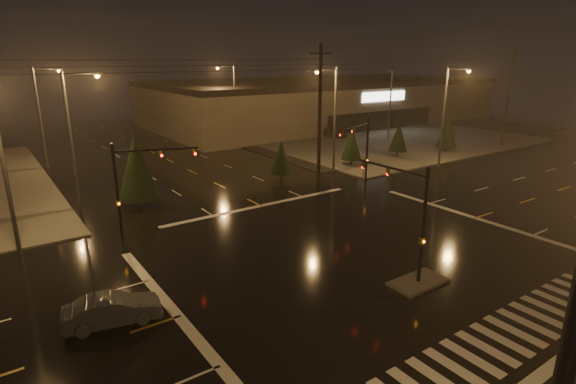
# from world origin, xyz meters

# --- Properties ---
(ground) EXTENTS (140.00, 140.00, 0.00)m
(ground) POSITION_xyz_m (0.00, 0.00, 0.00)
(ground) COLOR black
(ground) RESTS_ON ground
(sidewalk_ne) EXTENTS (36.00, 36.00, 0.12)m
(sidewalk_ne) POSITION_xyz_m (30.00, 30.00, 0.06)
(sidewalk_ne) COLOR #4A4742
(sidewalk_ne) RESTS_ON ground
(median_island) EXTENTS (3.00, 1.60, 0.15)m
(median_island) POSITION_xyz_m (0.00, -4.00, 0.07)
(median_island) COLOR #4A4742
(median_island) RESTS_ON ground
(crosswalk) EXTENTS (15.00, 2.60, 0.01)m
(crosswalk) POSITION_xyz_m (0.00, -9.00, 0.01)
(crosswalk) COLOR beige
(crosswalk) RESTS_ON ground
(stop_bar_near) EXTENTS (16.00, 0.50, 0.01)m
(stop_bar_near) POSITION_xyz_m (0.00, -11.00, 0.01)
(stop_bar_near) COLOR beige
(stop_bar_near) RESTS_ON ground
(stop_bar_far) EXTENTS (16.00, 0.50, 0.01)m
(stop_bar_far) POSITION_xyz_m (0.00, 11.00, 0.01)
(stop_bar_far) COLOR beige
(stop_bar_far) RESTS_ON ground
(parking_lot) EXTENTS (50.00, 24.00, 0.08)m
(parking_lot) POSITION_xyz_m (35.00, 28.00, 0.04)
(parking_lot) COLOR black
(parking_lot) RESTS_ON ground
(retail_building) EXTENTS (60.20, 28.30, 7.20)m
(retail_building) POSITION_xyz_m (35.00, 45.99, 3.84)
(retail_building) COLOR brown
(retail_building) RESTS_ON ground
(signal_mast_median) EXTENTS (0.25, 4.59, 6.00)m
(signal_mast_median) POSITION_xyz_m (0.00, -3.07, 3.75)
(signal_mast_median) COLOR black
(signal_mast_median) RESTS_ON ground
(signal_mast_ne) EXTENTS (4.84, 1.86, 6.00)m
(signal_mast_ne) POSITION_xyz_m (9.50, 10.14, 3.79)
(signal_mast_ne) COLOR black
(signal_mast_ne) RESTS_ON ground
(signal_mast_nw) EXTENTS (4.84, 1.86, 6.00)m
(signal_mast_nw) POSITION_xyz_m (-9.50, 10.14, 3.79)
(signal_mast_nw) COLOR black
(signal_mast_nw) RESTS_ON ground
(streetlight_1) EXTENTS (2.77, 0.32, 10.00)m
(streetlight_1) POSITION_xyz_m (-11.18, 18.00, 5.80)
(streetlight_1) COLOR #38383A
(streetlight_1) RESTS_ON ground
(streetlight_2) EXTENTS (2.77, 0.32, 10.00)m
(streetlight_2) POSITION_xyz_m (-11.18, 34.00, 5.80)
(streetlight_2) COLOR #38383A
(streetlight_2) RESTS_ON ground
(streetlight_3) EXTENTS (2.77, 0.32, 10.00)m
(streetlight_3) POSITION_xyz_m (11.18, 16.00, 5.80)
(streetlight_3) COLOR #38383A
(streetlight_3) RESTS_ON ground
(streetlight_4) EXTENTS (2.77, 0.32, 10.00)m
(streetlight_4) POSITION_xyz_m (11.18, 36.00, 5.80)
(streetlight_4) COLOR #38383A
(streetlight_4) RESTS_ON ground
(streetlight_5) EXTENTS (0.32, 2.77, 10.00)m
(streetlight_5) POSITION_xyz_m (-16.00, 11.18, 5.80)
(streetlight_5) COLOR #38383A
(streetlight_5) RESTS_ON ground
(streetlight_6) EXTENTS (0.32, 2.77, 10.00)m
(streetlight_6) POSITION_xyz_m (22.00, 11.18, 5.80)
(streetlight_6) COLOR #38383A
(streetlight_6) RESTS_ON ground
(utility_pole_1) EXTENTS (2.20, 0.32, 12.00)m
(utility_pole_1) POSITION_xyz_m (8.00, 14.00, 6.13)
(utility_pole_1) COLOR black
(utility_pole_1) RESTS_ON ground
(utility_pole_2) EXTENTS (2.20, 0.32, 12.00)m
(utility_pole_2) POSITION_xyz_m (38.00, 14.00, 6.13)
(utility_pole_2) COLOR black
(utility_pole_2) RESTS_ON ground
(conifer_0) EXTENTS (2.12, 2.12, 4.02)m
(conifer_0) POSITION_xyz_m (14.67, 16.92, 2.35)
(conifer_0) COLOR black
(conifer_0) RESTS_ON ground
(conifer_1) EXTENTS (2.07, 2.07, 3.94)m
(conifer_1) POSITION_xyz_m (21.94, 17.10, 2.32)
(conifer_1) COLOR black
(conifer_1) RESTS_ON ground
(conifer_2) EXTENTS (2.26, 2.26, 4.24)m
(conifer_2) POSITION_xyz_m (28.93, 15.75, 2.46)
(conifer_2) COLOR black
(conifer_2) RESTS_ON ground
(conifer_3) EXTENTS (3.05, 3.05, 5.47)m
(conifer_3) POSITION_xyz_m (-7.60, 16.09, 3.08)
(conifer_3) COLOR black
(conifer_3) RESTS_ON ground
(conifer_4) EXTENTS (1.93, 1.93, 3.72)m
(conifer_4) POSITION_xyz_m (5.37, 16.14, 2.21)
(conifer_4) COLOR black
(conifer_4) RESTS_ON ground
(car_parked) EXTENTS (3.03, 5.15, 1.64)m
(car_parked) POSITION_xyz_m (24.33, 31.51, 0.82)
(car_parked) COLOR black
(car_parked) RESTS_ON ground
(car_crossing) EXTENTS (4.14, 2.11, 1.30)m
(car_crossing) POSITION_xyz_m (-13.44, 1.07, 0.65)
(car_crossing) COLOR #55595C
(car_crossing) RESTS_ON ground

